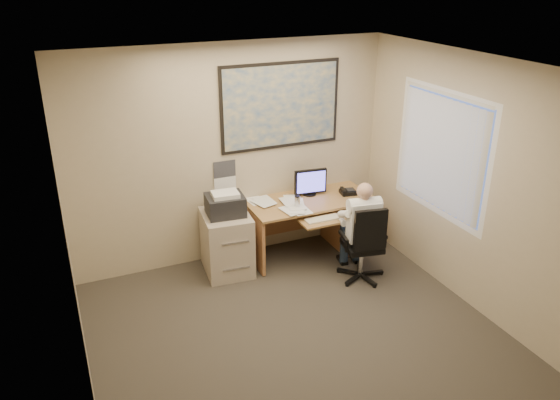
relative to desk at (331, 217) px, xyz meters
name	(u,v)px	position (x,y,z in m)	size (l,w,h in m)	color
room_shell	(316,231)	(-1.23, -1.90, 0.91)	(4.00, 4.50, 2.70)	#363129
desk	(331,217)	(0.00, 0.00, 0.00)	(1.60, 0.97, 1.09)	#AC8049
world_map	(281,106)	(-0.58, 0.33, 1.46)	(1.56, 0.03, 1.06)	#1E4C93
wall_calendar	(225,177)	(-1.33, 0.34, 0.64)	(0.28, 0.01, 0.42)	white
window_blinds	(441,153)	(0.74, -1.10, 1.11)	(0.06, 1.40, 1.30)	beige
filing_cabinet	(227,238)	(-1.46, -0.04, 0.01)	(0.60, 0.70, 1.05)	#B4A591
office_chair	(364,258)	(-0.03, -0.88, -0.16)	(0.68, 0.68, 0.98)	black
person	(362,231)	(-0.04, -0.80, 0.16)	(0.50, 0.71, 1.21)	white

